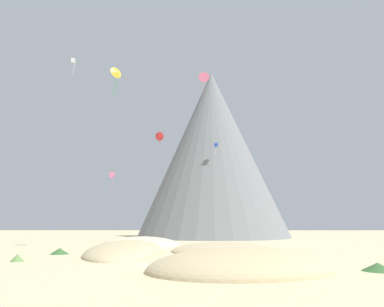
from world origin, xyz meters
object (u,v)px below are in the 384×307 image
object	(u,v)px
kite_white_high	(73,61)
kite_rainbow_high	(204,77)
bush_mid_center	(196,261)
bush_far_right	(60,251)
rock_massif	(211,159)
kite_pink_mid	(112,175)
bush_scatter_east	(378,267)
bush_near_right	(17,258)
kite_gold_high	(116,72)
kite_blue_mid	(216,145)
kite_red_high	(159,136)

from	to	relation	value
kite_white_high	kite_rainbow_high	xyz separation A→B (m)	(30.77, -4.32, -6.63)
bush_mid_center	bush_far_right	bearing A→B (deg)	151.99
bush_far_right	rock_massif	distance (m)	69.24
kite_pink_mid	bush_scatter_east	bearing A→B (deg)	79.74
kite_rainbow_high	kite_white_high	bearing A→B (deg)	-10.84
bush_far_right	kite_rainbow_high	size ratio (longest dim) A/B	0.52
bush_far_right	bush_near_right	world-z (taller)	bush_near_right
bush_far_right	kite_gold_high	xyz separation A→B (m)	(3.66, 10.32, 30.86)
kite_white_high	kite_gold_high	size ratio (longest dim) A/B	0.76
rock_massif	kite_blue_mid	world-z (taller)	rock_massif
kite_gold_high	kite_rainbow_high	bearing A→B (deg)	-11.69
bush_far_right	kite_red_high	xyz separation A→B (m)	(7.43, 45.56, 28.10)
kite_white_high	bush_near_right	bearing A→B (deg)	6.59
bush_scatter_east	bush_near_right	xyz separation A→B (m)	(-34.96, 6.78, 0.05)
bush_scatter_east	kite_blue_mid	size ratio (longest dim) A/B	0.92
bush_scatter_east	kite_white_high	bearing A→B (deg)	137.33
bush_scatter_east	kite_red_high	size ratio (longest dim) A/B	0.66
kite_white_high	kite_blue_mid	world-z (taller)	kite_white_high
rock_massif	bush_near_right	bearing A→B (deg)	-108.48
bush_scatter_east	bush_far_right	bearing A→B (deg)	155.05
kite_white_high	kite_rainbow_high	bearing A→B (deg)	72.45
bush_near_right	kite_gold_high	xyz separation A→B (m)	(4.47, 19.43, 30.86)
bush_scatter_east	rock_massif	xyz separation A→B (m)	(-11.62, 76.63, 24.49)
rock_massif	kite_pink_mid	world-z (taller)	rock_massif
kite_rainbow_high	kite_red_high	xyz separation A→B (m)	(-12.48, 24.28, -6.67)
bush_far_right	kite_gold_high	size ratio (longest dim) A/B	0.44
bush_scatter_east	kite_rainbow_high	xyz separation A→B (m)	(-14.24, 37.17, 34.81)
kite_gold_high	bush_mid_center	bearing A→B (deg)	-99.38
bush_mid_center	kite_rainbow_high	size ratio (longest dim) A/B	0.38
kite_rainbow_high	kite_gold_high	xyz separation A→B (m)	(-16.25, -10.96, -3.90)
bush_mid_center	bush_near_right	bearing A→B (deg)	177.91
bush_near_right	kite_gold_high	size ratio (longest dim) A/B	0.25
bush_near_right	kite_pink_mid	world-z (taller)	kite_pink_mid
bush_scatter_east	kite_red_high	distance (m)	72.68
bush_scatter_east	kite_blue_mid	world-z (taller)	kite_blue_mid
bush_far_right	kite_pink_mid	distance (m)	50.02
bush_scatter_east	kite_white_high	distance (m)	73.92
bush_scatter_east	rock_massif	size ratio (longest dim) A/B	0.04
rock_massif	kite_white_high	distance (m)	51.35
bush_mid_center	bush_far_right	world-z (taller)	bush_far_right
bush_far_right	bush_mid_center	bearing A→B (deg)	-28.01
bush_far_right	kite_rainbow_high	distance (m)	45.36
bush_near_right	kite_white_high	xyz separation A→B (m)	(-10.05, 34.71, 41.39)
rock_massif	bush_scatter_east	bearing A→B (deg)	-81.37
bush_scatter_east	kite_pink_mid	distance (m)	76.22
bush_near_right	rock_massif	xyz separation A→B (m)	(23.34, 69.85, 24.45)
bush_mid_center	kite_gold_high	world-z (taller)	kite_gold_high
kite_red_high	kite_pink_mid	distance (m)	17.31
kite_white_high	kite_gold_high	bearing A→B (deg)	33.98
bush_far_right	bush_scatter_east	world-z (taller)	bush_far_right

